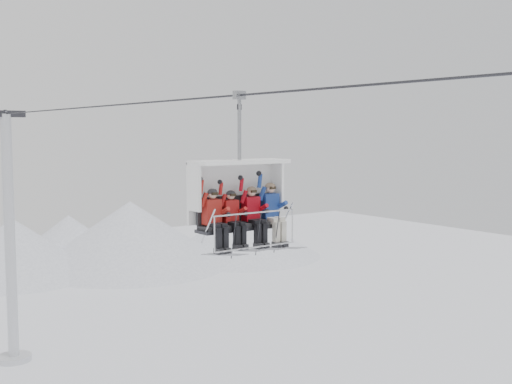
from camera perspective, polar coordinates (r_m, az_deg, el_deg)
lift_tower_right at (r=36.76m, az=-20.99°, el=-5.30°), size 2.00×1.80×13.48m
haul_cable at (r=16.06m, az=0.00°, el=8.72°), size 0.06×50.00×0.06m
chairlift_carrier at (r=16.81m, az=-1.74°, el=-0.17°), size 2.68×1.17×3.98m
skier_far_left at (r=16.11m, az=-3.73°, el=-2.23°), size 0.43×1.69×1.70m
skier_center_left at (r=16.42m, az=-2.09°, el=-2.20°), size 0.40×1.69×1.59m
skier_center_right at (r=16.80m, az=-0.25°, el=-1.92°), size 0.43×1.69×1.69m
skier_far_right at (r=17.17m, az=1.41°, el=-1.66°), size 0.46×1.69×1.79m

